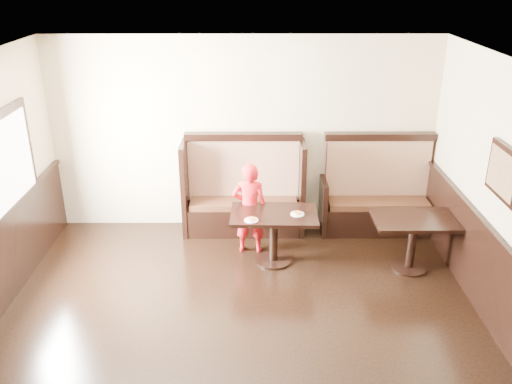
{
  "coord_description": "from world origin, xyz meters",
  "views": [
    {
      "loc": [
        0.15,
        -3.95,
        3.69
      ],
      "look_at": [
        0.18,
        2.35,
        1.0
      ],
      "focal_mm": 38.0,
      "sensor_mm": 36.0,
      "label": 1
    }
  ],
  "objects_px": {
    "booth_main": "(244,196)",
    "table_main": "(274,225)",
    "table_neighbor": "(413,231)",
    "child": "(250,208)",
    "booth_neighbor": "(377,199)"
  },
  "relations": [
    {
      "from": "booth_main",
      "to": "table_main",
      "type": "xyz_separation_m",
      "value": [
        0.41,
        -0.96,
        0.02
      ]
    },
    {
      "from": "table_neighbor",
      "to": "booth_main",
      "type": "bearing_deg",
      "value": 152.19
    },
    {
      "from": "table_main",
      "to": "child",
      "type": "distance_m",
      "value": 0.44
    },
    {
      "from": "booth_neighbor",
      "to": "child",
      "type": "distance_m",
      "value": 1.98
    },
    {
      "from": "booth_neighbor",
      "to": "table_neighbor",
      "type": "distance_m",
      "value": 1.15
    },
    {
      "from": "child",
      "to": "table_main",
      "type": "bearing_deg",
      "value": 139.99
    },
    {
      "from": "booth_neighbor",
      "to": "table_main",
      "type": "xyz_separation_m",
      "value": [
        -1.54,
        -0.96,
        0.06
      ]
    },
    {
      "from": "booth_main",
      "to": "child",
      "type": "height_order",
      "value": "booth_main"
    },
    {
      "from": "booth_main",
      "to": "booth_neighbor",
      "type": "height_order",
      "value": "same"
    },
    {
      "from": "table_neighbor",
      "to": "table_main",
      "type": "bearing_deg",
      "value": 174.05
    },
    {
      "from": "table_neighbor",
      "to": "child",
      "type": "relative_size",
      "value": 0.81
    },
    {
      "from": "booth_main",
      "to": "booth_neighbor",
      "type": "xyz_separation_m",
      "value": [
        1.95,
        -0.0,
        -0.05
      ]
    },
    {
      "from": "booth_main",
      "to": "child",
      "type": "bearing_deg",
      "value": -82.16
    },
    {
      "from": "booth_main",
      "to": "child",
      "type": "xyz_separation_m",
      "value": [
        0.09,
        -0.66,
        0.11
      ]
    },
    {
      "from": "table_neighbor",
      "to": "child",
      "type": "xyz_separation_m",
      "value": [
        -2.08,
        0.47,
        0.11
      ]
    }
  ]
}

